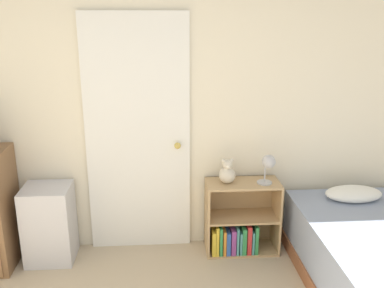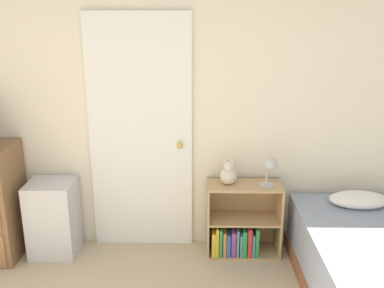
{
  "view_description": "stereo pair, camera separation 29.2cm",
  "coord_description": "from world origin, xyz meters",
  "px_view_note": "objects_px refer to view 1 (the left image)",
  "views": [
    {
      "loc": [
        0.26,
        -1.26,
        2.02
      ],
      "look_at": [
        0.5,
        2.02,
        1.02
      ],
      "focal_mm": 40.0,
      "sensor_mm": 36.0,
      "label": 1
    },
    {
      "loc": [
        0.55,
        -1.27,
        2.02
      ],
      "look_at": [
        0.5,
        2.02,
        1.02
      ],
      "focal_mm": 40.0,
      "sensor_mm": 36.0,
      "label": 2
    }
  ],
  "objects_px": {
    "bookshelf": "(238,225)",
    "desk_lamp": "(268,164)",
    "storage_bin": "(50,223)",
    "teddy_bear": "(227,173)"
  },
  "relations": [
    {
      "from": "bookshelf",
      "to": "desk_lamp",
      "type": "distance_m",
      "value": 0.62
    },
    {
      "from": "storage_bin",
      "to": "desk_lamp",
      "type": "bearing_deg",
      "value": -0.56
    },
    {
      "from": "bookshelf",
      "to": "teddy_bear",
      "type": "distance_m",
      "value": 0.51
    },
    {
      "from": "bookshelf",
      "to": "desk_lamp",
      "type": "height_order",
      "value": "desk_lamp"
    },
    {
      "from": "desk_lamp",
      "to": "bookshelf",
      "type": "bearing_deg",
      "value": 170.05
    },
    {
      "from": "storage_bin",
      "to": "bookshelf",
      "type": "distance_m",
      "value": 1.61
    },
    {
      "from": "storage_bin",
      "to": "teddy_bear",
      "type": "height_order",
      "value": "teddy_bear"
    },
    {
      "from": "bookshelf",
      "to": "teddy_bear",
      "type": "xyz_separation_m",
      "value": [
        -0.1,
        0.0,
        0.5
      ]
    },
    {
      "from": "storage_bin",
      "to": "desk_lamp",
      "type": "height_order",
      "value": "desk_lamp"
    },
    {
      "from": "storage_bin",
      "to": "teddy_bear",
      "type": "xyz_separation_m",
      "value": [
        1.51,
        0.03,
        0.41
      ]
    }
  ]
}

